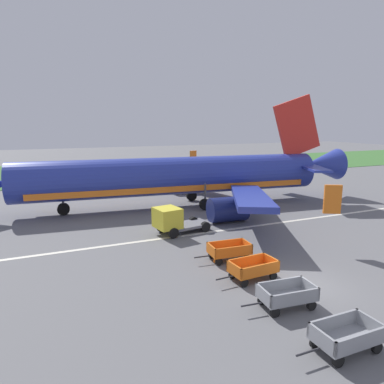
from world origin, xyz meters
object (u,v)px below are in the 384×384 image
at_px(airplane, 184,176).
at_px(baggage_cart_nearest, 346,336).
at_px(baggage_cart_fourth_in_row, 229,251).
at_px(baggage_cart_second_in_row, 287,295).
at_px(service_truck_beside_carts, 173,220).
at_px(traffic_cone_near_plane, 217,257).
at_px(baggage_cart_third_in_row, 253,269).

height_order(airplane, baggage_cart_nearest, airplane).
height_order(baggage_cart_nearest, baggage_cart_fourth_in_row, same).
relative_size(airplane, baggage_cart_second_in_row, 10.46).
bearing_deg(baggage_cart_second_in_row, service_truck_beside_carts, 94.67).
distance_m(baggage_cart_second_in_row, traffic_cone_near_plane, 6.09).
bearing_deg(baggage_cart_fourth_in_row, traffic_cone_near_plane, 176.12).
xyz_separation_m(airplane, baggage_cart_third_in_row, (-3.00, -17.20, -2.45)).
distance_m(airplane, service_truck_beside_carts, 9.35).
bearing_deg(baggage_cart_fourth_in_row, baggage_cart_second_in_row, -93.64).
xyz_separation_m(airplane, baggage_cart_second_in_row, (-3.21, -20.31, -2.45)).
xyz_separation_m(airplane, traffic_cone_near_plane, (-3.65, -14.25, -2.75)).
xyz_separation_m(airplane, baggage_cart_fourth_in_row, (-2.82, -14.31, -2.45)).
relative_size(baggage_cart_nearest, baggage_cart_third_in_row, 0.99).
distance_m(airplane, baggage_cart_second_in_row, 20.71).
height_order(baggage_cart_nearest, baggage_cart_third_in_row, same).
height_order(baggage_cart_nearest, traffic_cone_near_plane, baggage_cart_nearest).
bearing_deg(traffic_cone_near_plane, airplane, 75.63).
xyz_separation_m(baggage_cart_third_in_row, traffic_cone_near_plane, (-0.66, 2.95, -0.30)).
height_order(baggage_cart_second_in_row, traffic_cone_near_plane, baggage_cart_second_in_row).
bearing_deg(baggage_cart_nearest, service_truck_beside_carts, 93.72).
bearing_deg(airplane, baggage_cart_second_in_row, -98.97).
height_order(service_truck_beside_carts, traffic_cone_near_plane, service_truck_beside_carts).
xyz_separation_m(baggage_cart_fourth_in_row, traffic_cone_near_plane, (-0.83, 0.06, -0.30)).
relative_size(baggage_cart_second_in_row, service_truck_beside_carts, 0.78).
xyz_separation_m(airplane, service_truck_beside_carts, (-4.20, -8.13, -1.95)).
relative_size(baggage_cart_third_in_row, service_truck_beside_carts, 0.77).
bearing_deg(service_truck_beside_carts, baggage_cart_nearest, -86.28).
xyz_separation_m(baggage_cart_third_in_row, baggage_cart_fourth_in_row, (0.17, 2.89, 0.00)).
bearing_deg(service_truck_beside_carts, baggage_cart_third_in_row, -82.45).
distance_m(baggage_cart_nearest, baggage_cart_second_in_row, 3.41).
xyz_separation_m(baggage_cart_nearest, service_truck_beside_carts, (-1.02, 15.60, 0.50)).
distance_m(baggage_cart_nearest, baggage_cart_third_in_row, 6.52).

